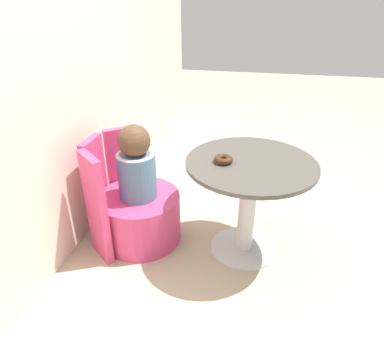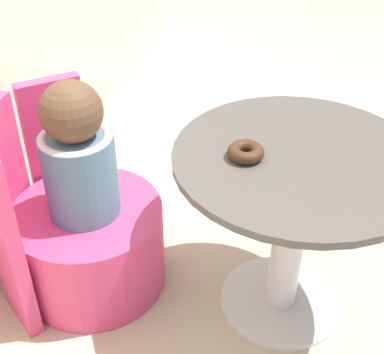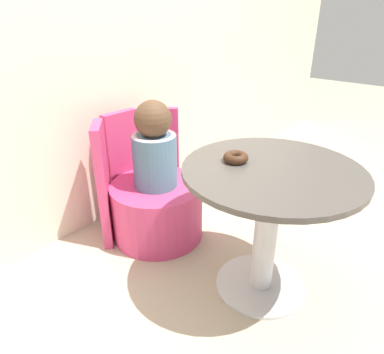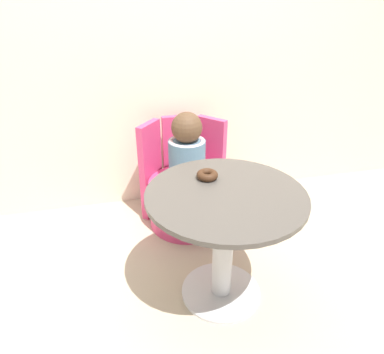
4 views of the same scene
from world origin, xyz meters
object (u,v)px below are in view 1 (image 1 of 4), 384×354
at_px(round_table, 249,189).
at_px(tub_chair, 141,217).
at_px(child_figure, 136,165).
at_px(donut, 223,159).

height_order(round_table, tub_chair, round_table).
xyz_separation_m(tub_chair, child_figure, (0.00, 0.00, 0.40)).
relative_size(child_figure, donut, 4.46).
height_order(round_table, child_figure, child_figure).
bearing_deg(tub_chair, round_table, -87.86).
distance_m(round_table, donut, 0.27).
relative_size(round_table, child_figure, 1.58).
relative_size(tub_chair, donut, 4.91).
xyz_separation_m(round_table, donut, (-0.05, 0.16, 0.21)).
bearing_deg(donut, tub_chair, 87.90).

